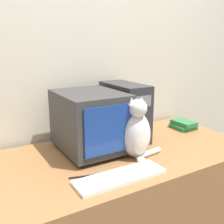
% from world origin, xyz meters
% --- Properties ---
extents(wall_back, '(7.00, 0.05, 2.50)m').
position_xyz_m(wall_back, '(0.00, 0.89, 1.25)').
color(wall_back, beige).
rests_on(wall_back, ground_plane).
extents(desk, '(1.73, 0.83, 0.71)m').
position_xyz_m(desk, '(0.00, 0.41, 0.35)').
color(desk, olive).
rests_on(desk, ground_plane).
extents(crt_monitor, '(0.36, 0.47, 0.37)m').
position_xyz_m(crt_monitor, '(-0.13, 0.54, 0.90)').
color(crt_monitor, '#333333').
rests_on(crt_monitor, desk).
extents(computer_tower, '(0.19, 0.40, 0.39)m').
position_xyz_m(computer_tower, '(0.18, 0.61, 0.91)').
color(computer_tower, '#28282D').
rests_on(computer_tower, desk).
extents(keyboard, '(0.47, 0.15, 0.02)m').
position_xyz_m(keyboard, '(-0.16, 0.14, 0.72)').
color(keyboard, silver).
rests_on(keyboard, desk).
extents(cat, '(0.27, 0.26, 0.37)m').
position_xyz_m(cat, '(0.06, 0.31, 0.86)').
color(cat, silver).
rests_on(cat, desk).
extents(book_stack, '(0.16, 0.18, 0.06)m').
position_xyz_m(book_stack, '(0.70, 0.56, 0.74)').
color(book_stack, '#28703D').
rests_on(book_stack, desk).
extents(pen, '(0.14, 0.05, 0.01)m').
position_xyz_m(pen, '(-0.31, 0.24, 0.71)').
color(pen, black).
rests_on(pen, desk).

